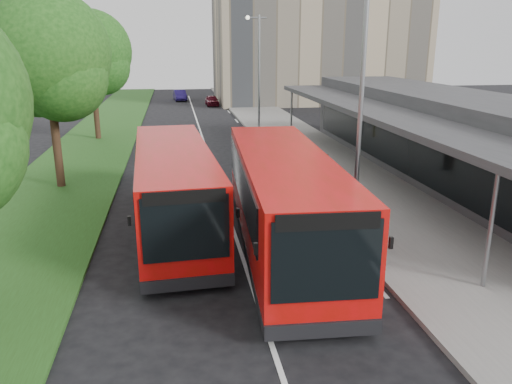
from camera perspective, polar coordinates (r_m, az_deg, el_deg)
ground at (r=15.12m, az=-1.49°, el=-7.67°), size 120.00×120.00×0.00m
pavement at (r=35.11m, az=3.80°, el=6.45°), size 5.00×80.00×0.15m
grass_verge at (r=34.62m, az=-17.77°, el=5.51°), size 5.00×80.00×0.10m
lane_centre_line at (r=29.39m, az=-5.49°, el=4.29°), size 0.12×70.00×0.01m
kerb_dashes at (r=33.65m, az=-0.32°, el=5.92°), size 0.12×56.00×0.01m
office_block at (r=57.95m, az=7.00°, el=19.18°), size 22.00×12.00×18.00m
station_building at (r=25.45m, az=20.92°, el=6.04°), size 7.70×26.00×4.00m
tree_mid at (r=23.32m, az=-22.76°, el=13.58°), size 5.30×5.30×8.52m
tree_far at (r=35.12m, az=-18.34°, el=14.47°), size 5.23×5.23×8.41m
lamp_post_near at (r=16.83m, az=11.71°, el=11.15°), size 1.44×0.28×8.00m
lamp_post_far at (r=36.19m, az=0.22°, el=14.18°), size 1.44×0.28×8.00m
bus_main at (r=15.32m, az=3.19°, el=-1.13°), size 3.30×10.86×3.04m
bus_second at (r=17.25m, az=-9.31°, el=0.39°), size 3.11×10.24×2.86m
litter_bin at (r=24.40m, az=7.64°, el=3.17°), size 0.56×0.56×0.95m
bollard at (r=33.17m, az=3.52°, el=6.76°), size 0.17×0.17×0.88m
car_near at (r=53.43m, az=-5.05°, el=10.39°), size 1.38×3.22×1.08m
car_far at (r=58.92m, az=-8.69°, el=10.89°), size 1.59×3.74×1.20m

